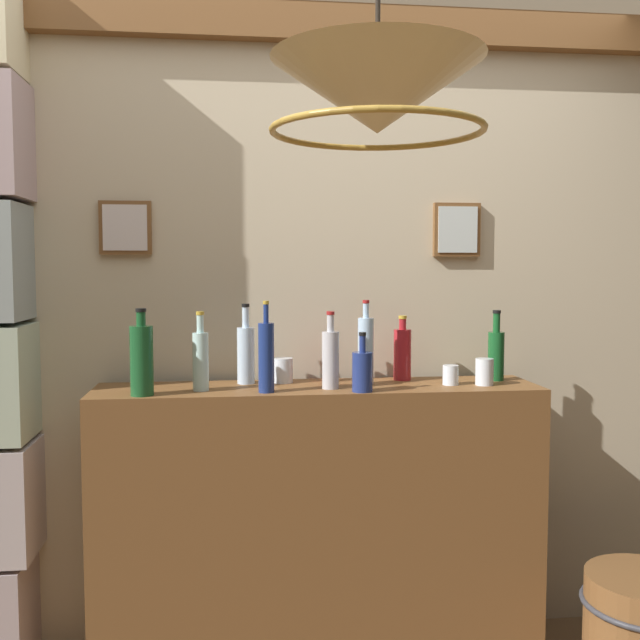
# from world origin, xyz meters

# --- Properties ---
(panelled_rear_partition) EXTENTS (3.26, 0.15, 2.66)m
(panelled_rear_partition) POSITION_xyz_m (-0.00, 1.10, 1.40)
(panelled_rear_partition) COLOR #BCAD8E
(panelled_rear_partition) RESTS_ON ground
(bar_shelf_unit) EXTENTS (1.64, 0.36, 1.06)m
(bar_shelf_unit) POSITION_xyz_m (0.00, 0.84, 0.53)
(bar_shelf_unit) COLOR brown
(bar_shelf_unit) RESTS_ON ground
(liquor_bottle_gin) EXTENTS (0.06, 0.06, 0.28)m
(liquor_bottle_gin) POSITION_xyz_m (0.04, 0.78, 1.17)
(liquor_bottle_gin) COLOR #BABABF
(liquor_bottle_gin) RESTS_ON bar_shelf_unit
(liquor_bottle_scotch) EXTENTS (0.06, 0.06, 0.32)m
(liquor_bottle_scotch) POSITION_xyz_m (0.18, 0.87, 1.19)
(liquor_bottle_scotch) COLOR #A7C6E1
(liquor_bottle_scotch) RESTS_ON bar_shelf_unit
(liquor_bottle_mezcal) EXTENTS (0.07, 0.07, 0.25)m
(liquor_bottle_mezcal) POSITION_xyz_m (0.34, 0.95, 1.17)
(liquor_bottle_mezcal) COLOR maroon
(liquor_bottle_mezcal) RESTS_ON bar_shelf_unit
(liquor_bottle_whiskey) EXTENTS (0.08, 0.08, 0.30)m
(liquor_bottle_whiskey) POSITION_xyz_m (-0.63, 0.72, 1.19)
(liquor_bottle_whiskey) COLOR #1A4E26
(liquor_bottle_whiskey) RESTS_ON bar_shelf_unit
(liquor_bottle_bourbon) EXTENTS (0.07, 0.07, 0.30)m
(liquor_bottle_bourbon) POSITION_xyz_m (-0.26, 0.94, 1.18)
(liquor_bottle_bourbon) COLOR silver
(liquor_bottle_bourbon) RESTS_ON bar_shelf_unit
(liquor_bottle_brandy) EXTENTS (0.06, 0.06, 0.28)m
(liquor_bottle_brandy) POSITION_xyz_m (-0.43, 0.80, 1.18)
(liquor_bottle_brandy) COLOR silver
(liquor_bottle_brandy) RESTS_ON bar_shelf_unit
(liquor_bottle_port) EXTENTS (0.06, 0.06, 0.32)m
(liquor_bottle_port) POSITION_xyz_m (-0.20, 0.73, 1.19)
(liquor_bottle_port) COLOR navy
(liquor_bottle_port) RESTS_ON bar_shelf_unit
(liquor_bottle_vodka) EXTENTS (0.07, 0.07, 0.21)m
(liquor_bottle_vodka) POSITION_xyz_m (0.14, 0.71, 1.14)
(liquor_bottle_vodka) COLOR navy
(liquor_bottle_vodka) RESTS_ON bar_shelf_unit
(liquor_bottle_rum) EXTENTS (0.06, 0.06, 0.25)m
(liquor_bottle_rum) POSITION_xyz_m (0.06, 0.96, 1.16)
(liquor_bottle_rum) COLOR maroon
(liquor_bottle_rum) RESTS_ON bar_shelf_unit
(liquor_bottle_rye) EXTENTS (0.06, 0.06, 0.27)m
(liquor_bottle_rye) POSITION_xyz_m (0.70, 0.89, 1.17)
(liquor_bottle_rye) COLOR #174F23
(liquor_bottle_rye) RESTS_ON bar_shelf_unit
(glass_tumbler_rocks) EXTENTS (0.06, 0.06, 0.07)m
(glass_tumbler_rocks) POSITION_xyz_m (0.50, 0.81, 1.10)
(glass_tumbler_rocks) COLOR silver
(glass_tumbler_rocks) RESTS_ON bar_shelf_unit
(glass_tumbler_highball) EXTENTS (0.08, 0.08, 0.09)m
(glass_tumbler_highball) POSITION_xyz_m (-0.12, 0.94, 1.11)
(glass_tumbler_highball) COLOR silver
(glass_tumbler_highball) RESTS_ON bar_shelf_unit
(glass_tumbler_shot) EXTENTS (0.07, 0.07, 0.10)m
(glass_tumbler_shot) POSITION_xyz_m (0.62, 0.79, 1.11)
(glass_tumbler_shot) COLOR silver
(glass_tumbler_shot) RESTS_ON bar_shelf_unit
(pendant_lamp) EXTENTS (0.52, 0.52, 0.51)m
(pendant_lamp) POSITION_xyz_m (0.03, -0.08, 1.90)
(pendant_lamp) COLOR beige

